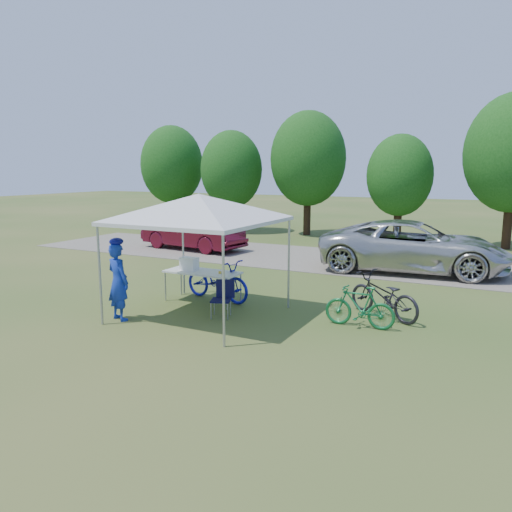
{
  "coord_description": "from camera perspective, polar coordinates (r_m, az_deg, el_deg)",
  "views": [
    {
      "loc": [
        6.02,
        -9.1,
        3.25
      ],
      "look_at": [
        0.38,
        2.0,
        1.08
      ],
      "focal_mm": 35.0,
      "sensor_mm": 36.0,
      "label": 1
    }
  ],
  "objects": [
    {
      "name": "folding_table",
      "position": [
        12.35,
        -6.14,
        -1.94
      ],
      "size": [
        1.88,
        0.79,
        0.77
      ],
      "color": "white",
      "rests_on": "ground"
    },
    {
      "name": "cyclist",
      "position": [
        11.2,
        -15.47,
        -2.87
      ],
      "size": [
        0.71,
        0.57,
        1.69
      ],
      "primitive_type": "imported",
      "rotation": [
        0.0,
        0.0,
        2.85
      ],
      "color": "#1430A6",
      "rests_on": "ground"
    },
    {
      "name": "bike_blue",
      "position": [
        12.55,
        -4.45,
        -2.7
      ],
      "size": [
        2.08,
        1.06,
        1.05
      ],
      "primitive_type": "imported",
      "rotation": [
        0.0,
        0.0,
        1.38
      ],
      "color": "#1314A6",
      "rests_on": "ground"
    },
    {
      "name": "bike_dark",
      "position": [
        11.38,
        14.34,
        -4.43
      ],
      "size": [
        1.98,
        1.48,
        0.99
      ],
      "primitive_type": "imported",
      "rotation": [
        0.0,
        0.0,
        -2.06
      ],
      "color": "black",
      "rests_on": "ground"
    },
    {
      "name": "minivan",
      "position": [
        16.66,
        17.56,
        1.07
      ],
      "size": [
        6.1,
        3.28,
        1.63
      ],
      "primitive_type": "imported",
      "rotation": [
        0.0,
        0.0,
        1.67
      ],
      "color": "silver",
      "rests_on": "gravel_strip"
    },
    {
      "name": "ice_cream_cup",
      "position": [
        12.02,
        -4.15,
        -1.9
      ],
      "size": [
        0.07,
        0.07,
        0.06
      ],
      "primitive_type": "cylinder",
      "color": "yellow",
      "rests_on": "folding_table"
    },
    {
      "name": "ground",
      "position": [
        11.38,
        -6.33,
        -6.77
      ],
      "size": [
        100.0,
        100.0,
        0.0
      ],
      "primitive_type": "plane",
      "color": "#2D5119",
      "rests_on": "ground"
    },
    {
      "name": "treeline",
      "position": [
        23.99,
        11.87,
        10.34
      ],
      "size": [
        24.89,
        4.28,
        6.3
      ],
      "color": "#382314",
      "rests_on": "ground"
    },
    {
      "name": "canopy",
      "position": [
        10.93,
        -6.6,
        6.68
      ],
      "size": [
        4.53,
        4.53,
        3.0
      ],
      "color": "#A5A5AA",
      "rests_on": "ground"
    },
    {
      "name": "cooler",
      "position": [
        12.52,
        -7.64,
        -0.87
      ],
      "size": [
        0.43,
        0.29,
        0.31
      ],
      "color": "white",
      "rests_on": "folding_table"
    },
    {
      "name": "bike_green",
      "position": [
        10.61,
        11.76,
        -5.68
      ],
      "size": [
        1.48,
        0.44,
        0.88
      ],
      "primitive_type": "imported",
      "rotation": [
        0.0,
        0.0,
        -1.55
      ],
      "color": "#186C37",
      "rests_on": "ground"
    },
    {
      "name": "folding_chair",
      "position": [
        11.16,
        -3.8,
        -4.5
      ],
      "size": [
        0.54,
        0.56,
        0.82
      ],
      "rotation": [
        0.0,
        0.0,
        0.36
      ],
      "color": "black",
      "rests_on": "ground"
    },
    {
      "name": "sedan",
      "position": [
        20.56,
        -7.23,
        2.84
      ],
      "size": [
        4.67,
        2.14,
        1.48
      ],
      "primitive_type": "imported",
      "rotation": [
        0.0,
        0.0,
        1.44
      ],
      "color": "#540E1D",
      "rests_on": "gravel_strip"
    },
    {
      "name": "gravel_strip",
      "position": [
        18.41,
        7.42,
        -0.34
      ],
      "size": [
        24.0,
        5.0,
        0.02
      ],
      "primitive_type": "cube",
      "color": "gray",
      "rests_on": "ground"
    }
  ]
}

